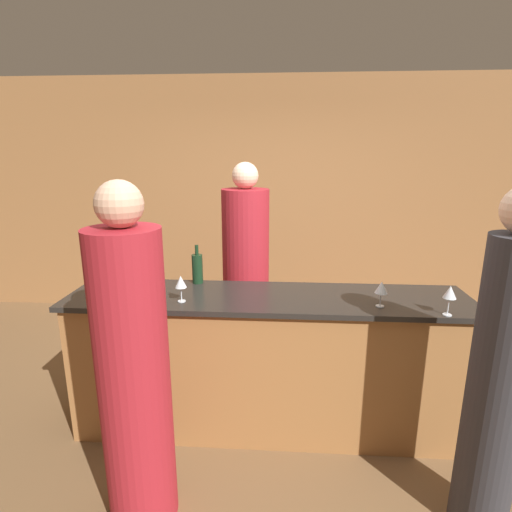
# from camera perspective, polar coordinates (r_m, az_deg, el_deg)

# --- Properties ---
(ground_plane) EXTENTS (14.00, 14.00, 0.00)m
(ground_plane) POSITION_cam_1_polar(r_m,az_deg,el_deg) (3.20, 1.57, -22.82)
(ground_plane) COLOR brown
(back_wall) EXTENTS (8.00, 0.06, 2.80)m
(back_wall) POSITION_cam_1_polar(r_m,az_deg,el_deg) (4.85, 2.81, 8.13)
(back_wall) COLOR olive
(back_wall) RESTS_ON ground_plane
(bar_counter) EXTENTS (2.72, 0.61, 1.00)m
(bar_counter) POSITION_cam_1_polar(r_m,az_deg,el_deg) (2.92, 1.64, -14.93)
(bar_counter) COLOR #996638
(bar_counter) RESTS_ON ground_plane
(bartender) EXTENTS (0.40, 0.40, 1.87)m
(bartender) POSITION_cam_1_polar(r_m,az_deg,el_deg) (3.47, -1.46, -3.60)
(bartender) COLOR maroon
(bartender) RESTS_ON ground_plane
(guest_0) EXTENTS (0.28, 0.28, 1.81)m
(guest_0) POSITION_cam_1_polar(r_m,az_deg,el_deg) (2.36, 31.45, -14.72)
(guest_0) COLOR #2D2D33
(guest_0) RESTS_ON ground_plane
(guest_1) EXTENTS (0.37, 0.37, 1.83)m
(guest_1) POSITION_cam_1_polar(r_m,az_deg,el_deg) (2.20, -17.06, -15.95)
(guest_1) COLOR maroon
(guest_1) RESTS_ON ground_plane
(wine_bottle_0) EXTENTS (0.08, 0.08, 0.29)m
(wine_bottle_0) POSITION_cam_1_polar(r_m,az_deg,el_deg) (2.97, -8.37, -1.73)
(wine_bottle_0) COLOR black
(wine_bottle_0) RESTS_ON bar_counter
(ice_bucket) EXTENTS (0.17, 0.17, 0.18)m
(ice_bucket) POSITION_cam_1_polar(r_m,az_deg,el_deg) (2.96, -18.81, -2.87)
(ice_bucket) COLOR silver
(ice_bucket) RESTS_ON bar_counter
(wine_glass_0) EXTENTS (0.07, 0.07, 0.17)m
(wine_glass_0) POSITION_cam_1_polar(r_m,az_deg,el_deg) (2.61, -10.70, -3.72)
(wine_glass_0) COLOR silver
(wine_glass_0) RESTS_ON bar_counter
(wine_glass_1) EXTENTS (0.07, 0.07, 0.16)m
(wine_glass_1) POSITION_cam_1_polar(r_m,az_deg,el_deg) (2.67, -14.98, -3.84)
(wine_glass_1) COLOR silver
(wine_glass_1) RESTS_ON bar_counter
(wine_glass_2) EXTENTS (0.08, 0.08, 0.16)m
(wine_glass_2) POSITION_cam_1_polar(r_m,az_deg,el_deg) (2.69, -17.33, -3.81)
(wine_glass_2) COLOR silver
(wine_glass_2) RESTS_ON bar_counter
(wine_glass_3) EXTENTS (0.08, 0.08, 0.18)m
(wine_glass_3) POSITION_cam_1_polar(r_m,az_deg,el_deg) (2.61, 25.97, -4.76)
(wine_glass_3) COLOR silver
(wine_glass_3) RESTS_ON bar_counter
(wine_glass_4) EXTENTS (0.08, 0.08, 0.16)m
(wine_glass_4) POSITION_cam_1_polar(r_m,az_deg,el_deg) (2.60, 17.48, -4.38)
(wine_glass_4) COLOR silver
(wine_glass_4) RESTS_ON bar_counter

